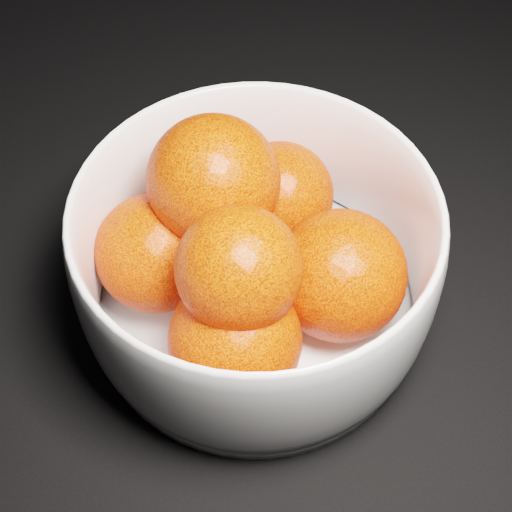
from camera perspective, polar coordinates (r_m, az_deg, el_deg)
ground at (r=0.68m, az=-14.89°, el=8.88°), size 3.00×3.00×0.00m
bowl at (r=0.49m, az=0.00°, el=-0.43°), size 0.25×0.25×0.12m
orange_pile at (r=0.48m, az=-0.73°, el=0.38°), size 0.19×0.18×0.14m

